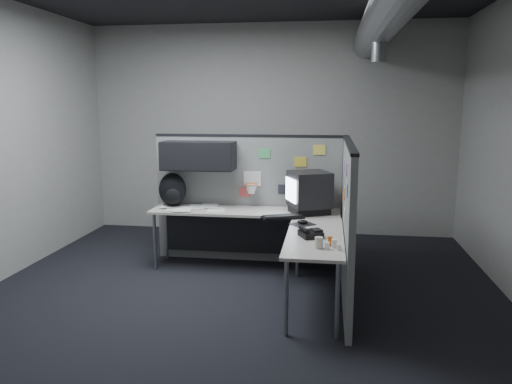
% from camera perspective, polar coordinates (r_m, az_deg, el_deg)
% --- Properties ---
extents(room, '(5.62, 5.62, 3.22)m').
position_cam_1_polar(room, '(4.89, 4.45, 11.00)').
color(room, black).
rests_on(room, ground).
extents(partition_back, '(2.44, 0.42, 1.63)m').
position_cam_1_polar(partition_back, '(6.30, -2.29, 0.81)').
color(partition_back, slate).
rests_on(partition_back, ground).
extents(partition_right, '(0.07, 2.23, 1.63)m').
position_cam_1_polar(partition_right, '(5.24, 10.37, -3.28)').
color(partition_right, slate).
rests_on(partition_right, ground).
extents(desk, '(2.31, 2.11, 0.73)m').
position_cam_1_polar(desk, '(5.80, 0.67, -3.87)').
color(desk, '#B9B1A7').
rests_on(desk, ground).
extents(monitor, '(0.57, 0.57, 0.50)m').
position_cam_1_polar(monitor, '(5.90, 6.09, 0.01)').
color(monitor, black).
rests_on(monitor, desk).
extents(keyboard, '(0.50, 0.34, 0.04)m').
position_cam_1_polar(keyboard, '(5.64, 3.07, -2.87)').
color(keyboard, black).
rests_on(keyboard, desk).
extents(mouse, '(0.30, 0.30, 0.05)m').
position_cam_1_polar(mouse, '(5.39, 5.34, -3.53)').
color(mouse, black).
rests_on(mouse, desk).
extents(phone, '(0.27, 0.28, 0.10)m').
position_cam_1_polar(phone, '(4.91, 6.23, -4.71)').
color(phone, black).
rests_on(phone, desk).
extents(bottles, '(0.15, 0.17, 0.09)m').
position_cam_1_polar(bottles, '(4.57, 8.68, -5.89)').
color(bottles, silver).
rests_on(bottles, desk).
extents(cup, '(0.08, 0.08, 0.10)m').
position_cam_1_polar(cup, '(4.54, 7.20, -5.77)').
color(cup, beige).
rests_on(cup, desk).
extents(papers, '(0.87, 0.60, 0.02)m').
position_cam_1_polar(papers, '(6.24, -7.34, -1.76)').
color(papers, white).
rests_on(papers, desk).
extents(backpack, '(0.35, 0.32, 0.43)m').
position_cam_1_polar(backpack, '(6.33, -9.51, 0.19)').
color(backpack, black).
rests_on(backpack, desk).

